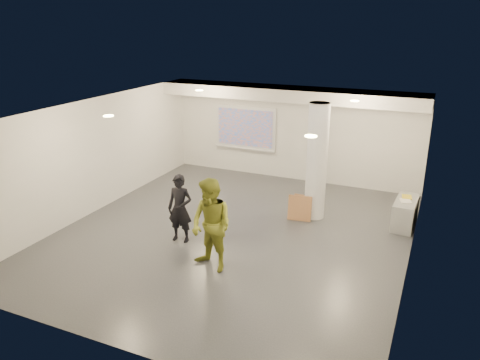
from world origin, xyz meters
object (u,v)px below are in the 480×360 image
at_px(woman, 180,209).
at_px(man, 211,225).
at_px(column, 317,162).
at_px(credenza, 405,213).
at_px(projection_screen, 245,128).

bearing_deg(woman, man, -40.89).
relative_size(column, credenza, 2.51).
xyz_separation_m(projection_screen, man, (1.88, -6.12, -0.55)).
distance_m(column, man, 3.71).
bearing_deg(projection_screen, column, -40.56).
xyz_separation_m(credenza, man, (-3.44, -3.81, 0.63)).
bearing_deg(credenza, column, -168.26).
xyz_separation_m(projection_screen, woman, (0.63, -5.26, -0.72)).
height_order(column, woman, column).
bearing_deg(column, man, -109.41).
bearing_deg(man, credenza, 66.25).
distance_m(projection_screen, woman, 5.34).
relative_size(column, woman, 1.87).
relative_size(projection_screen, credenza, 1.76).
distance_m(column, credenza, 2.53).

